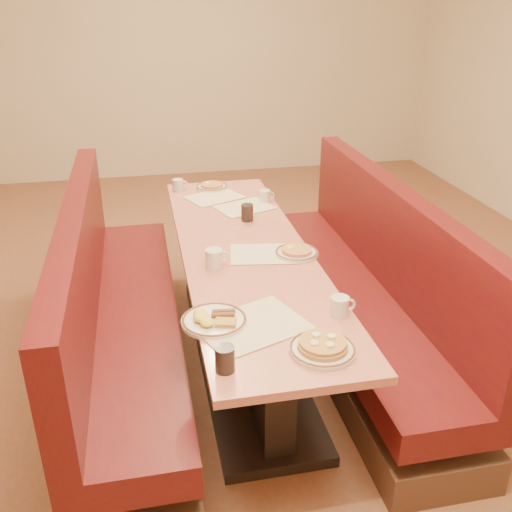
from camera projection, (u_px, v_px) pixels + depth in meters
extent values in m
plane|color=#9E6647|center=(246.00, 360.00, 3.50)|extent=(8.00, 8.00, 0.00)
cube|color=beige|center=(179.00, 54.00, 6.44)|extent=(6.00, 0.04, 2.80)
cube|color=black|center=(246.00, 356.00, 3.48)|extent=(0.55, 1.88, 0.06)
cube|color=black|center=(245.00, 310.00, 3.34)|extent=(0.15, 1.75, 0.71)
cube|color=tan|center=(245.00, 252.00, 3.19)|extent=(0.70, 2.50, 0.04)
cube|color=#4C3326|center=(132.00, 360.00, 3.33)|extent=(0.55, 2.50, 0.20)
cube|color=#54160E|center=(128.00, 321.00, 3.21)|extent=(0.55, 2.50, 0.16)
cube|color=#54160E|center=(80.00, 263.00, 3.01)|extent=(0.12, 2.50, 0.60)
cube|color=#4C3326|center=(351.00, 334.00, 3.58)|extent=(0.55, 2.50, 0.20)
cube|color=#54160E|center=(354.00, 297.00, 3.46)|extent=(0.55, 2.50, 0.16)
cube|color=#54160E|center=(394.00, 236.00, 3.34)|extent=(0.12, 2.50, 0.60)
cube|color=#F6ECC0|center=(252.00, 325.00, 2.45)|extent=(0.54, 0.47, 0.00)
cube|color=#F6ECC0|center=(263.00, 254.00, 3.11)|extent=(0.40, 0.32, 0.00)
cube|color=#F6ECC0|center=(214.00, 197.00, 3.96)|extent=(0.44, 0.39, 0.00)
cube|color=#F6ECC0|center=(244.00, 207.00, 3.77)|extent=(0.42, 0.37, 0.00)
cylinder|color=silver|center=(322.00, 350.00, 2.28)|extent=(0.27, 0.27, 0.02)
torus|color=brown|center=(322.00, 348.00, 2.27)|extent=(0.27, 0.27, 0.01)
cylinder|color=#B28540|center=(323.00, 346.00, 2.27)|extent=(0.20, 0.20, 0.02)
cylinder|color=#B28540|center=(323.00, 342.00, 2.26)|extent=(0.19, 0.19, 0.02)
cylinder|color=#F7E5A1|center=(331.00, 336.00, 2.28)|extent=(0.03, 0.03, 0.01)
cylinder|color=#F7E5A1|center=(316.00, 335.00, 2.29)|extent=(0.03, 0.03, 0.01)
cylinder|color=#F7E5A1|center=(314.00, 343.00, 2.24)|extent=(0.03, 0.03, 0.01)
cylinder|color=#F7E5A1|center=(330.00, 345.00, 2.22)|extent=(0.03, 0.03, 0.01)
cylinder|color=silver|center=(214.00, 321.00, 2.47)|extent=(0.29, 0.29, 0.02)
torus|color=brown|center=(214.00, 319.00, 2.47)|extent=(0.28, 0.28, 0.01)
ellipsoid|color=yellow|center=(201.00, 317.00, 2.45)|extent=(0.07, 0.07, 0.04)
ellipsoid|color=yellow|center=(207.00, 322.00, 2.41)|extent=(0.06, 0.06, 0.03)
ellipsoid|color=yellow|center=(200.00, 313.00, 2.49)|extent=(0.06, 0.06, 0.03)
cylinder|color=brown|center=(223.00, 315.00, 2.48)|extent=(0.10, 0.03, 0.02)
cylinder|color=brown|center=(224.00, 311.00, 2.51)|extent=(0.10, 0.03, 0.02)
cube|color=gold|center=(226.00, 323.00, 2.42)|extent=(0.10, 0.08, 0.02)
cylinder|color=silver|center=(297.00, 253.00, 3.11)|extent=(0.24, 0.24, 0.02)
torus|color=brown|center=(297.00, 252.00, 3.10)|extent=(0.23, 0.23, 0.01)
cylinder|color=#ED9753|center=(297.00, 250.00, 3.10)|extent=(0.17, 0.17, 0.02)
ellipsoid|color=yellow|center=(291.00, 248.00, 3.11)|extent=(0.05, 0.05, 0.02)
cylinder|color=silver|center=(212.00, 187.00, 4.14)|extent=(0.23, 0.23, 0.02)
torus|color=brown|center=(212.00, 186.00, 4.14)|extent=(0.22, 0.22, 0.01)
cylinder|color=#ED9753|center=(212.00, 185.00, 4.13)|extent=(0.16, 0.16, 0.02)
ellipsoid|color=yellow|center=(208.00, 183.00, 4.14)|extent=(0.05, 0.05, 0.02)
cylinder|color=silver|center=(340.00, 306.00, 2.52)|extent=(0.08, 0.08, 0.09)
torus|color=silver|center=(349.00, 305.00, 2.53)|extent=(0.06, 0.02, 0.06)
cylinder|color=black|center=(340.00, 299.00, 2.50)|extent=(0.07, 0.07, 0.01)
cylinder|color=silver|center=(214.00, 258.00, 2.95)|extent=(0.09, 0.09, 0.10)
torus|color=silver|center=(223.00, 257.00, 2.97)|extent=(0.07, 0.03, 0.07)
cylinder|color=black|center=(214.00, 251.00, 2.93)|extent=(0.08, 0.08, 0.01)
cylinder|color=silver|center=(265.00, 196.00, 3.87)|extent=(0.07, 0.07, 0.08)
torus|color=silver|center=(271.00, 196.00, 3.88)|extent=(0.06, 0.01, 0.06)
cylinder|color=black|center=(265.00, 191.00, 3.86)|extent=(0.06, 0.06, 0.01)
cylinder|color=silver|center=(178.00, 185.00, 4.08)|extent=(0.08, 0.08, 0.08)
torus|color=silver|center=(184.00, 185.00, 4.09)|extent=(0.06, 0.02, 0.06)
cylinder|color=black|center=(178.00, 180.00, 4.07)|extent=(0.07, 0.07, 0.01)
cylinder|color=black|center=(225.00, 359.00, 2.15)|extent=(0.07, 0.07, 0.10)
cylinder|color=silver|center=(225.00, 359.00, 2.15)|extent=(0.08, 0.08, 0.11)
cylinder|color=black|center=(247.00, 213.00, 3.55)|extent=(0.07, 0.07, 0.10)
cylinder|color=silver|center=(247.00, 212.00, 3.55)|extent=(0.08, 0.08, 0.11)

